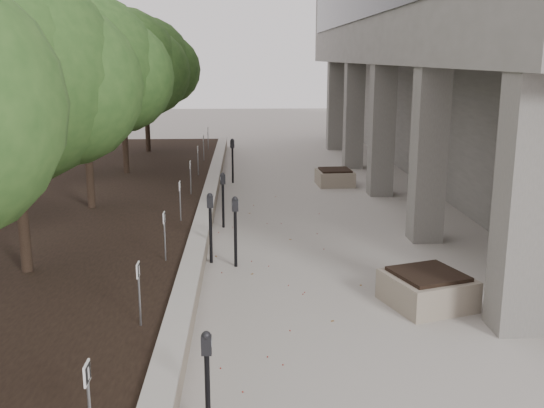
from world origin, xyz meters
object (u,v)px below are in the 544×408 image
object	(u,v)px
crabapple_tree_5	(146,85)
parking_meter_4	(223,200)
crabapple_tree_3	(85,102)
parking_meter_2	(235,232)
parking_meter_5	(233,161)
crabapple_tree_4	(122,91)
planter_back	(335,177)
planter_front	(427,289)
parking_meter_1	(207,387)
crabapple_tree_2	(14,122)
parking_meter_3	(211,228)

from	to	relation	value
crabapple_tree_5	parking_meter_4	size ratio (longest dim) A/B	3.85
crabapple_tree_3	parking_meter_2	bearing A→B (deg)	-44.75
parking_meter_5	parking_meter_4	bearing A→B (deg)	-78.86
crabapple_tree_4	planter_back	xyz separation A→B (m)	(7.02, -0.45, -2.84)
parking_meter_2	planter_back	world-z (taller)	parking_meter_2
crabapple_tree_5	planter_back	world-z (taller)	crabapple_tree_5
parking_meter_5	planter_front	xyz separation A→B (m)	(3.55, -11.07, -0.46)
parking_meter_1	planter_front	distance (m)	5.23
crabapple_tree_3	crabapple_tree_4	world-z (taller)	same
crabapple_tree_3	crabapple_tree_5	xyz separation A→B (m)	(0.00, 10.00, 0.00)
crabapple_tree_2	planter_back	distance (m)	12.19
planter_front	parking_meter_1	bearing A→B (deg)	-133.23
crabapple_tree_5	planter_back	distance (m)	9.33
parking_meter_2	parking_meter_3	bearing A→B (deg)	144.88
crabapple_tree_4	parking_meter_4	size ratio (longest dim) A/B	3.85
planter_front	planter_back	world-z (taller)	planter_front
parking_meter_3	parking_meter_5	size ratio (longest dim) A/B	0.98
crabapple_tree_2	crabapple_tree_5	bearing A→B (deg)	90.00
parking_meter_1	planter_front	xyz separation A→B (m)	(3.58, 3.80, -0.36)
crabapple_tree_2	parking_meter_5	size ratio (longest dim) A/B	3.56
parking_meter_3	parking_meter_1	bearing A→B (deg)	-93.49
crabapple_tree_4	parking_meter_4	world-z (taller)	crabapple_tree_4
crabapple_tree_2	parking_meter_2	bearing A→B (deg)	18.27
crabapple_tree_3	crabapple_tree_5	bearing A→B (deg)	90.00
crabapple_tree_2	parking_meter_4	xyz separation A→B (m)	(3.43, 4.32, -2.41)
crabapple_tree_4	parking_meter_3	size ratio (longest dim) A/B	3.63
parking_meter_2	crabapple_tree_3	bearing A→B (deg)	127.75
crabapple_tree_4	crabapple_tree_2	bearing A→B (deg)	-90.00
parking_meter_2	parking_meter_3	world-z (taller)	parking_meter_3
crabapple_tree_4	crabapple_tree_3	bearing A→B (deg)	-90.00
crabapple_tree_4	parking_meter_4	xyz separation A→B (m)	(3.43, -5.68, -2.41)
parking_meter_4	crabapple_tree_5	bearing A→B (deg)	90.55
parking_meter_2	parking_meter_5	xyz separation A→B (m)	(-0.21, 8.85, 0.02)
parking_meter_1	parking_meter_4	size ratio (longest dim) A/B	0.94
parking_meter_3	planter_back	world-z (taller)	parking_meter_3
parking_meter_1	planter_back	world-z (taller)	parking_meter_1
parking_meter_1	parking_meter_3	size ratio (longest dim) A/B	0.89
crabapple_tree_3	crabapple_tree_5	distance (m)	10.00
crabapple_tree_3	parking_meter_1	bearing A→B (deg)	-70.02
parking_meter_4	planter_back	size ratio (longest dim) A/B	1.20
crabapple_tree_4	parking_meter_3	distance (m)	9.39
parking_meter_3	parking_meter_4	bearing A→B (deg)	80.46
planter_back	crabapple_tree_5	bearing A→B (deg)	142.19
crabapple_tree_2	crabapple_tree_5	world-z (taller)	same
parking_meter_3	planter_front	bearing A→B (deg)	-38.84
parking_meter_4	crabapple_tree_2	bearing A→B (deg)	-145.76
crabapple_tree_5	planter_front	distance (m)	17.71
crabapple_tree_3	crabapple_tree_4	distance (m)	5.00
crabapple_tree_2	planter_front	world-z (taller)	crabapple_tree_2
crabapple_tree_3	planter_back	xyz separation A→B (m)	(7.02, 4.55, -2.84)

